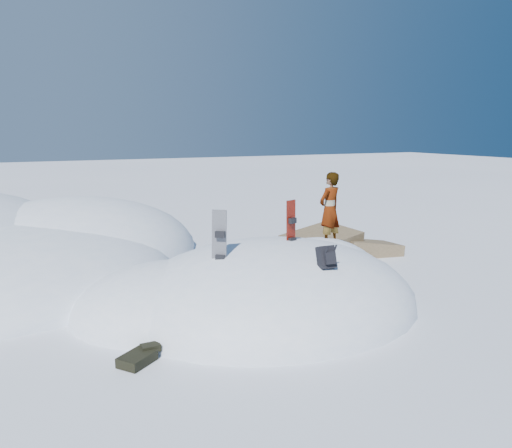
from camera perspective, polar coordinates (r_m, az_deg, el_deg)
name	(u,v)px	position (r m, az deg, el deg)	size (l,w,h in m)	color
ground	(271,305)	(11.75, 1.73, -9.26)	(120.00, 120.00, 0.00)	white
snow_mound	(260,303)	(11.87, 0.44, -9.04)	(8.00, 6.00, 3.00)	white
rock_outcrop	(331,258)	(16.06, 8.54, -3.82)	(4.68, 4.41, 1.68)	brown
snowboard_red	(291,233)	(11.66, 4.05, -0.98)	(0.29, 0.22, 1.56)	red
snowboard_dark	(219,249)	(10.49, -4.20, -2.83)	(0.34, 0.34, 1.68)	black
backpack	(327,257)	(10.25, 8.08, -3.80)	(0.36, 0.44, 0.55)	black
gear_pile	(139,357)	(9.24, -13.19, -14.57)	(0.84, 0.72, 0.22)	black
person	(330,210)	(13.13, 8.42, 1.65)	(0.71, 0.47, 1.95)	slate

